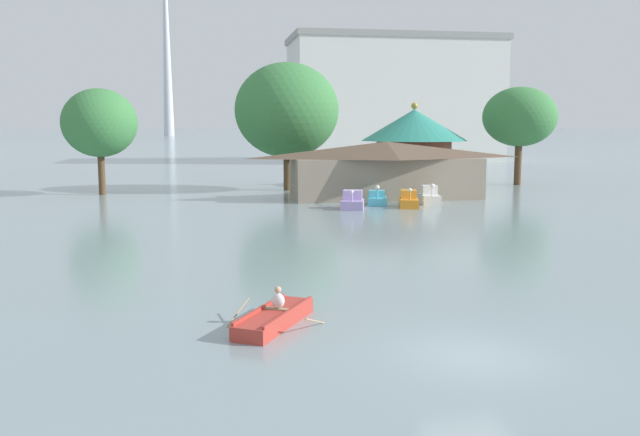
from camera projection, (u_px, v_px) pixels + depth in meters
ground_plane at (472, 356)px, 18.88m from camera, size 2000.00×2000.00×0.00m
rowboat_with_rower at (274, 318)px, 21.68m from camera, size 3.18×3.98×1.26m
pedal_boat_lavender at (352, 201)px, 51.78m from camera, size 2.28×2.83×1.53m
pedal_boat_cyan at (377, 199)px, 54.47m from camera, size 2.07×2.95×1.65m
pedal_boat_orange at (409, 200)px, 52.76m from camera, size 2.02×3.08×1.59m
pedal_boat_white at (430, 197)px, 54.78m from camera, size 1.70×2.46×1.73m
boathouse at (386, 169)px, 58.73m from camera, size 17.30×6.24×4.89m
green_roof_pavilion at (414, 141)px, 70.93m from camera, size 10.97×10.97×8.60m
shoreline_tree_tall_left at (100, 123)px, 61.27m from camera, size 6.69×6.69×9.56m
shoreline_tree_mid at (287, 110)px, 65.45m from camera, size 9.98×9.98×12.23m
shoreline_tree_right at (520, 117)px, 71.34m from camera, size 7.68×7.68×10.24m
background_building_block at (393, 100)px, 117.68m from camera, size 35.54×16.95×21.14m
distant_broadcast_tower at (166, 9)px, 372.13m from camera, size 9.78×9.78×155.62m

